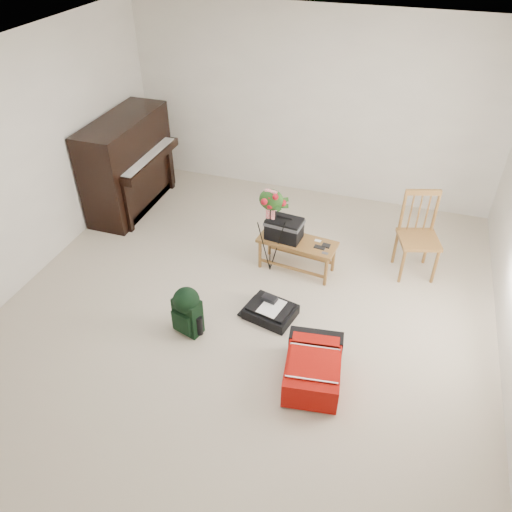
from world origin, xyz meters
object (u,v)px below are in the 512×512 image
(piano, at_px, (129,166))
(flower_stand, at_px, (271,232))
(dining_chair, at_px, (419,236))
(black_duffel, at_px, (271,311))
(red_suitcase, at_px, (314,364))
(bench, at_px, (288,233))
(green_backpack, at_px, (187,309))

(piano, xyz_separation_m, flower_stand, (2.22, -0.82, -0.07))
(piano, relative_size, flower_stand, 1.38)
(dining_chair, relative_size, black_duffel, 1.77)
(piano, distance_m, red_suitcase, 3.78)
(bench, relative_size, red_suitcase, 1.19)
(piano, xyz_separation_m, red_suitcase, (3.05, -2.20, -0.44))
(dining_chair, xyz_separation_m, green_backpack, (-2.05, -1.71, -0.18))
(flower_stand, bearing_deg, dining_chair, 28.33)
(bench, distance_m, dining_chair, 1.45)
(green_backpack, bearing_deg, dining_chair, 56.09)
(bench, distance_m, red_suitcase, 1.65)
(bench, height_order, green_backpack, bench)
(dining_chair, relative_size, red_suitcase, 1.27)
(dining_chair, xyz_separation_m, red_suitcase, (-0.74, -1.88, -0.32))
(black_duffel, bearing_deg, flower_stand, 120.33)
(piano, bearing_deg, flower_stand, -20.24)
(flower_stand, bearing_deg, black_duffel, -62.07)
(red_suitcase, bearing_deg, bench, 106.09)
(bench, bearing_deg, dining_chair, 22.25)
(dining_chair, bearing_deg, flower_stand, -179.35)
(piano, xyz_separation_m, black_duffel, (2.45, -1.56, -0.53))
(piano, bearing_deg, dining_chair, -4.74)
(bench, relative_size, green_backpack, 1.71)
(red_suitcase, bearing_deg, green_backpack, 164.55)
(piano, height_order, dining_chair, piano)
(black_duffel, bearing_deg, dining_chair, 55.94)
(bench, distance_m, green_backpack, 1.47)
(black_duffel, bearing_deg, green_backpack, -134.58)
(dining_chair, xyz_separation_m, black_duffel, (-1.34, -1.25, -0.40))
(green_backpack, bearing_deg, red_suitcase, 8.78)
(bench, bearing_deg, flower_stand, -142.60)
(dining_chair, bearing_deg, bench, 178.82)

